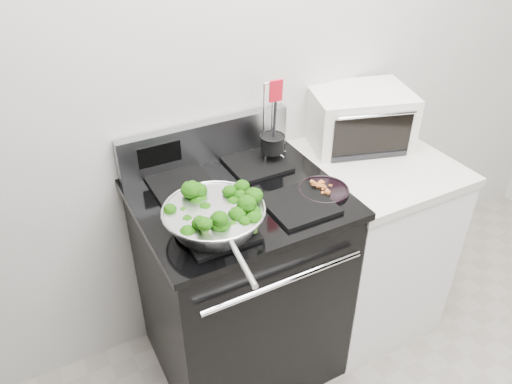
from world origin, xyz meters
TOP-DOWN VIEW (x-y plane):
  - back_wall at (0.00, 1.75)m, footprint 4.00×0.02m
  - gas_range at (-0.30, 1.41)m, footprint 0.79×0.69m
  - counter at (0.39, 1.41)m, footprint 0.62×0.68m
  - skillet at (-0.47, 1.26)m, footprint 0.36×0.57m
  - broccoli_pile at (-0.47, 1.26)m, footprint 0.28×0.28m
  - bacon_plate at (0.01, 1.28)m, footprint 0.20×0.20m
  - utensil_holder at (-0.06, 1.58)m, footprint 0.12×0.12m
  - toaster_oven at (0.41, 1.59)m, footprint 0.52×0.45m

SIDE VIEW (x-z plane):
  - counter at x=0.39m, z-range 0.00..0.92m
  - gas_range at x=-0.30m, z-range -0.08..1.05m
  - bacon_plate at x=0.01m, z-range 0.95..0.99m
  - skillet at x=-0.47m, z-range 0.97..1.04m
  - utensil_holder at x=-0.06m, z-range 0.83..1.20m
  - broccoli_pile at x=-0.47m, z-range 0.98..1.07m
  - toaster_oven at x=0.41m, z-range 0.92..1.17m
  - back_wall at x=0.00m, z-range 0.00..2.70m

